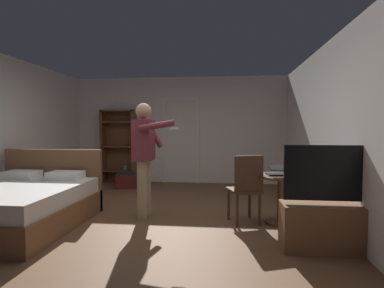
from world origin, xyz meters
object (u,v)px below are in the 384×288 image
(wooden_chair, at_px, (246,186))
(tv_flatscreen, at_px, (331,220))
(bed, at_px, (19,205))
(person_blue_shirt, at_px, (145,151))
(suitcase_small, at_px, (130,180))
(bookshelf, at_px, (119,144))
(bottle_on_table, at_px, (292,168))
(suitcase_dark, at_px, (126,181))
(side_table, at_px, (280,191))
(laptop, at_px, (279,172))

(wooden_chair, bearing_deg, tv_flatscreen, -44.09)
(bed, xyz_separation_m, wooden_chair, (3.16, 0.46, 0.24))
(wooden_chair, distance_m, person_blue_shirt, 1.61)
(bed, xyz_separation_m, suitcase_small, (0.65, 2.93, -0.14))
(bookshelf, bearing_deg, bed, -93.31)
(bottle_on_table, height_order, wooden_chair, wooden_chair)
(suitcase_dark, bearing_deg, side_table, -52.10)
(laptop, relative_size, suitcase_small, 0.62)
(bed, height_order, bottle_on_table, bed)
(bookshelf, distance_m, suitcase_small, 1.09)
(laptop, bearing_deg, tv_flatscreen, -64.52)
(person_blue_shirt, bearing_deg, wooden_chair, -6.14)
(tv_flatscreen, bearing_deg, bottle_on_table, 106.93)
(bookshelf, xyz_separation_m, side_table, (3.45, -2.96, -0.50))
(tv_flatscreen, relative_size, person_blue_shirt, 0.68)
(tv_flatscreen, height_order, suitcase_dark, tv_flatscreen)
(bookshelf, height_order, bottle_on_table, bookshelf)
(bed, height_order, laptop, bed)
(suitcase_dark, bearing_deg, bottle_on_table, -51.81)
(wooden_chair, bearing_deg, laptop, 3.41)
(bottle_on_table, distance_m, wooden_chair, 0.69)
(bed, relative_size, suitcase_dark, 4.29)
(bed, distance_m, tv_flatscreen, 4.07)
(bed, relative_size, laptop, 5.31)
(wooden_chair, height_order, suitcase_dark, wooden_chair)
(laptop, xyz_separation_m, person_blue_shirt, (-1.99, 0.14, 0.27))
(bookshelf, distance_m, bottle_on_table, 4.71)
(suitcase_dark, bearing_deg, bookshelf, 105.13)
(bed, xyz_separation_m, person_blue_shirt, (1.64, 0.62, 0.72))
(bed, relative_size, suitcase_small, 3.28)
(bookshelf, distance_m, tv_flatscreen, 5.51)
(side_table, relative_size, person_blue_shirt, 0.40)
(wooden_chair, distance_m, suitcase_small, 3.54)
(wooden_chair, bearing_deg, suitcase_dark, 137.40)
(bed, distance_m, person_blue_shirt, 1.89)
(wooden_chair, xyz_separation_m, suitcase_dark, (-2.56, 2.36, -0.39))
(tv_flatscreen, relative_size, laptop, 3.22)
(bed, xyz_separation_m, side_table, (3.65, 0.53, 0.17))
(bottle_on_table, bearing_deg, wooden_chair, 179.14)
(wooden_chair, bearing_deg, bottle_on_table, -0.86)
(side_table, xyz_separation_m, wooden_chair, (-0.49, -0.07, 0.07))
(laptop, height_order, suitcase_small, laptop)
(tv_flatscreen, xyz_separation_m, bottle_on_table, (-0.26, 0.85, 0.47))
(bottle_on_table, relative_size, suitcase_dark, 0.61)
(person_blue_shirt, height_order, suitcase_small, person_blue_shirt)
(side_table, bearing_deg, suitcase_small, 141.30)
(bed, relative_size, wooden_chair, 1.97)
(laptop, height_order, bottle_on_table, bottle_on_table)
(laptop, relative_size, bottle_on_table, 1.32)
(bookshelf, distance_m, wooden_chair, 4.26)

